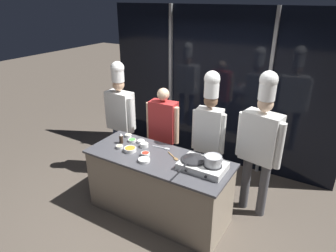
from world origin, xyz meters
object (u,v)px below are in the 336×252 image
serving_spoon_slotted (165,148)px  chef_sous (209,126)px  prep_bowl_carrots (130,149)px  prep_bowl_ginger (120,147)px  prep_bowl_scallions (132,140)px  prep_bowl_chili_flakes (145,154)px  prep_bowl_garlic (144,145)px  squeeze_bottle_soy (121,138)px  chef_head (120,111)px  serving_spoon_solid (175,158)px  portable_stove (203,166)px  chef_line (261,138)px  person_guest (163,128)px  prep_bowl_rice (141,141)px  stock_pot (213,160)px  frying_pan (193,158)px  prep_bowl_onion (144,160)px  prep_bowl_noodles (128,135)px

serving_spoon_slotted → chef_sous: chef_sous is taller
prep_bowl_carrots → prep_bowl_ginger: (-0.18, -0.00, -0.01)m
prep_bowl_scallions → prep_bowl_ginger: size_ratio=1.20×
prep_bowl_chili_flakes → prep_bowl_garlic: 0.25m
squeeze_bottle_soy → prep_bowl_scallions: size_ratio=1.28×
chef_head → serving_spoon_solid: bearing=159.3°
portable_stove → chef_line: chef_line is taller
chef_sous → prep_bowl_carrots: bearing=36.4°
person_guest → prep_bowl_rice: bearing=73.6°
stock_pot → prep_bowl_garlic: (-1.07, 0.11, -0.13)m
frying_pan → prep_bowl_onion: (-0.59, -0.21, -0.10)m
portable_stove → chef_head: 1.89m
serving_spoon_slotted → chef_line: size_ratio=0.13×
stock_pot → prep_bowl_noodles: bearing=170.2°
serving_spoon_solid → chef_head: (-1.35, 0.57, 0.20)m
portable_stove → serving_spoon_solid: size_ratio=2.35×
stock_pot → prep_bowl_chili_flakes: bearing=-174.7°
squeeze_bottle_soy → chef_sous: chef_sous is taller
squeeze_bottle_soy → serving_spoon_solid: squeeze_bottle_soy is taller
prep_bowl_noodles → serving_spoon_slotted: (0.66, -0.04, -0.01)m
prep_bowl_chili_flakes → prep_bowl_noodles: prep_bowl_chili_flakes is taller
prep_bowl_scallions → serving_spoon_slotted: (0.52, 0.05, -0.01)m
squeeze_bottle_soy → prep_bowl_garlic: squeeze_bottle_soy is taller
frying_pan → prep_bowl_garlic: 0.83m
frying_pan → prep_bowl_rice: (-0.93, 0.20, -0.10)m
portable_stove → serving_spoon_solid: portable_stove is taller
stock_pot → chef_line: 0.79m
prep_bowl_carrots → prep_bowl_scallions: bearing=122.1°
squeeze_bottle_soy → chef_line: size_ratio=0.08×
prep_bowl_scallions → prep_bowl_rice: bearing=15.7°
chef_line → squeeze_bottle_soy: bearing=30.9°
prep_bowl_scallions → serving_spoon_slotted: prep_bowl_scallions is taller
prep_bowl_carrots → prep_bowl_noodles: 0.46m
chef_sous → stock_pot: bearing=111.5°
prep_bowl_chili_flakes → serving_spoon_solid: (0.36, 0.14, -0.02)m
frying_pan → person_guest: (-0.84, 0.66, -0.04)m
frying_pan → prep_bowl_noodles: (-1.21, 0.26, -0.10)m
stock_pot → prep_bowl_garlic: bearing=174.2°
person_guest → chef_sous: bearing=175.7°
prep_bowl_noodles → chef_head: chef_head is taller
prep_bowl_scallions → prep_bowl_noodles: size_ratio=1.23×
prep_bowl_carrots → prep_bowl_noodles: prep_bowl_carrots is taller
prep_bowl_scallions → prep_bowl_carrots: size_ratio=0.70×
prep_bowl_onion → chef_head: 1.37m
prep_bowl_noodles → serving_spoon_solid: 0.93m
prep_bowl_onion → prep_bowl_noodles: bearing=142.9°
prep_bowl_onion → prep_bowl_carrots: size_ratio=0.90×
prep_bowl_ginger → person_guest: 0.79m
chef_sous → prep_bowl_garlic: bearing=31.0°
person_guest → squeeze_bottle_soy: bearing=57.5°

